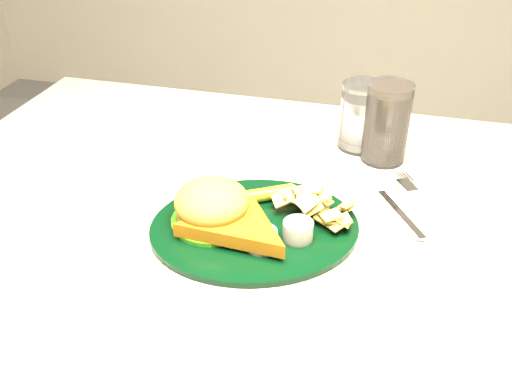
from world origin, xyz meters
TOP-DOWN VIEW (x-y plane):
  - table at (0.00, 0.00)m, footprint 1.20×0.80m
  - dinner_plate at (-0.03, -0.05)m, footprint 0.36×0.33m
  - water_glass at (0.08, 0.23)m, footprint 0.10×0.10m
  - cola_glass at (0.13, 0.20)m, footprint 0.09×0.09m
  - fork_napkin at (0.16, 0.04)m, footprint 0.19×0.21m
  - wrapped_straw at (-0.08, 0.10)m, footprint 0.20×0.08m

SIDE VIEW (x-z plane):
  - table at x=0.00m, z-range 0.00..0.75m
  - wrapped_straw at x=-0.08m, z-range 0.75..0.76m
  - fork_napkin at x=0.16m, z-range 0.75..0.76m
  - dinner_plate at x=-0.03m, z-range 0.75..0.82m
  - water_glass at x=0.08m, z-range 0.75..0.87m
  - cola_glass at x=0.13m, z-range 0.75..0.89m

